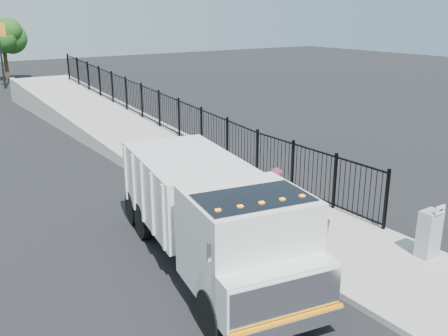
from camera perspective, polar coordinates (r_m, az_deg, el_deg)
ground at (r=14.46m, az=2.48°, el=-8.01°), size 120.00×120.00×0.00m
sidewalk at (r=14.32m, az=13.64°, el=-8.52°), size 3.55×12.00×0.12m
curb at (r=13.06m, az=7.86°, el=-10.73°), size 0.30×12.00×0.16m
ramp at (r=28.91m, az=-13.50°, el=4.57°), size 3.95×24.06×3.19m
iron_fence at (r=25.71m, az=-7.37°, el=5.39°), size 0.10×28.00×1.80m
truck at (r=12.36m, az=-1.53°, el=-4.95°), size 3.86×8.14×2.68m
worker at (r=14.14m, az=5.96°, el=-3.78°), size 0.53×0.76×1.99m
utility_cabinet at (r=13.99m, az=22.37°, el=-6.96°), size 0.55×0.40×1.25m
arrow_sign at (r=13.62m, az=23.49°, el=-4.41°), size 0.35×0.04×0.22m
debris at (r=16.14m, az=10.89°, el=-4.86°), size 0.42×0.42×0.10m
tree_1 at (r=51.11m, az=-23.97°, el=13.48°), size 2.61×2.61×5.31m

